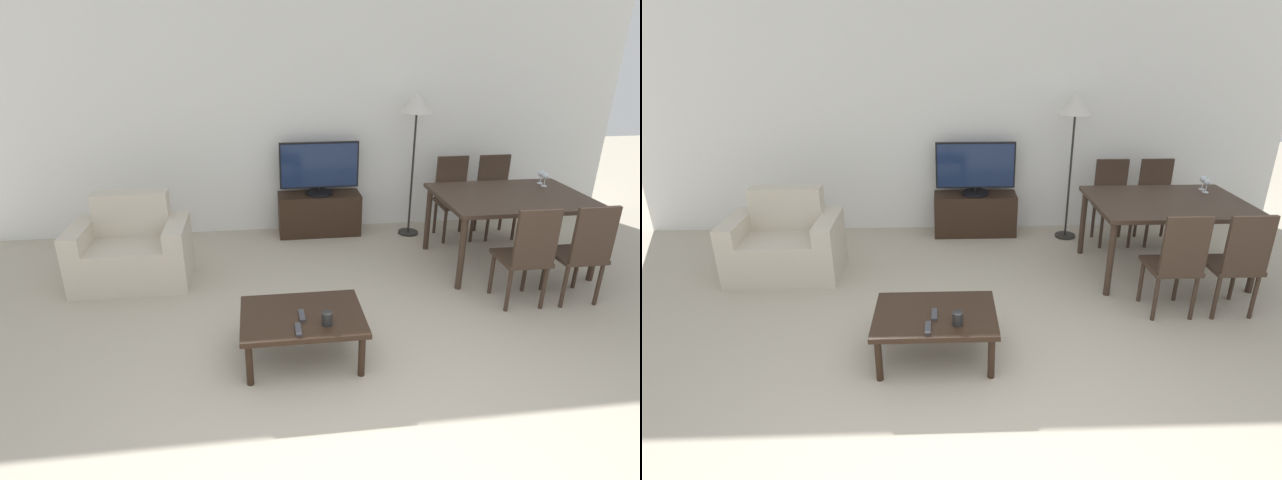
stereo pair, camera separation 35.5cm
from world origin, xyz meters
TOP-DOWN VIEW (x-y plane):
  - wall_back at (0.00, 4.03)m, footprint 7.62×0.06m
  - armchair at (-1.80, 2.76)m, footprint 1.07×0.67m
  - tv_stand at (0.13, 3.77)m, footprint 0.97×0.37m
  - tv at (0.13, 3.77)m, footprint 0.92×0.32m
  - coffee_table at (-0.31, 1.30)m, footprint 0.89×0.65m
  - dining_table at (1.93, 2.67)m, footprint 1.47×1.07m
  - dining_chair_near at (1.68, 1.82)m, footprint 0.40×0.40m
  - dining_chair_far at (2.19, 3.52)m, footprint 0.40×0.40m
  - dining_chair_near_right at (2.19, 1.82)m, footprint 0.40×0.40m
  - dining_chair_far_left at (1.68, 3.52)m, footprint 0.40×0.40m
  - floor_lamp at (1.20, 3.63)m, footprint 0.37×0.37m
  - remote_primary at (-0.35, 1.09)m, footprint 0.04×0.15m
  - remote_secondary at (-0.31, 1.27)m, footprint 0.04×0.15m
  - cup_white_near at (-0.15, 1.14)m, footprint 0.07×0.07m
  - wine_glass_left at (2.42, 2.92)m, footprint 0.07×0.07m
  - wine_glass_center at (2.43, 3.02)m, footprint 0.07×0.07m

SIDE VIEW (x-z plane):
  - tv_stand at x=0.13m, z-range 0.00..0.49m
  - armchair at x=-1.80m, z-range -0.12..0.72m
  - coffee_table at x=-0.31m, z-range 0.14..0.51m
  - remote_primary at x=-0.35m, z-range 0.37..0.39m
  - remote_secondary at x=-0.31m, z-range 0.37..0.39m
  - cup_white_near at x=-0.15m, z-range 0.37..0.47m
  - dining_chair_near at x=1.68m, z-range 0.04..0.98m
  - dining_chair_far at x=2.19m, z-range 0.04..0.98m
  - dining_chair_near_right at x=2.19m, z-range 0.04..0.98m
  - dining_chair_far_left at x=1.68m, z-range 0.04..0.98m
  - dining_table at x=1.93m, z-range 0.30..1.05m
  - tv at x=0.13m, z-range 0.49..1.11m
  - wine_glass_left at x=2.42m, z-range 0.78..0.93m
  - wine_glass_center at x=2.43m, z-range 0.78..0.93m
  - wall_back at x=0.00m, z-range 0.00..2.70m
  - floor_lamp at x=1.20m, z-range 0.63..2.29m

